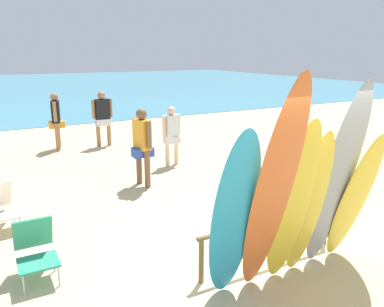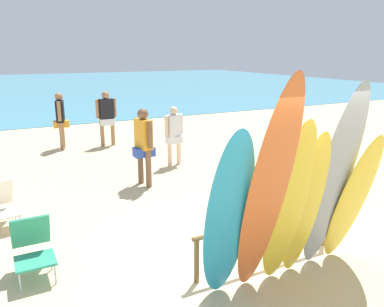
{
  "view_description": "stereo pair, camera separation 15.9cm",
  "coord_description": "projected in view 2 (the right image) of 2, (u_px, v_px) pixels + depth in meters",
  "views": [
    {
      "loc": [
        -3.29,
        -3.83,
        2.93
      ],
      "look_at": [
        0.0,
        2.35,
        1.06
      ],
      "focal_mm": 35.68,
      "sensor_mm": 36.0,
      "label": 1
    },
    {
      "loc": [
        -3.15,
        -3.9,
        2.93
      ],
      "look_at": [
        0.0,
        2.35,
        1.06
      ],
      "focal_mm": 35.68,
      "sensor_mm": 36.0,
      "label": 2
    }
  ],
  "objects": [
    {
      "name": "beachgoer_photographing",
      "position": [
        60.0,
        117.0,
        11.69
      ],
      "size": [
        0.45,
        0.64,
        1.73
      ],
      "rotation": [
        0.0,
        0.0,
        1.35
      ],
      "color": "#9E704C",
      "rests_on": "ground"
    },
    {
      "name": "surfboard_orange_1",
      "position": [
        268.0,
        193.0,
        4.28
      ],
      "size": [
        0.57,
        0.87,
        2.77
      ],
      "primitive_type": "ellipsoid",
      "rotation": [
        0.28,
        0.0,
        -0.04
      ],
      "color": "orange",
      "rests_on": "ground"
    },
    {
      "name": "beachgoer_midbeach",
      "position": [
        289.0,
        153.0,
        7.58
      ],
      "size": [
        0.64,
        0.28,
        1.71
      ],
      "rotation": [
        0.0,
        0.0,
        3.28
      ],
      "color": "beige",
      "rests_on": "ground"
    },
    {
      "name": "beach_chair_red",
      "position": [
        33.0,
        245.0,
        5.08
      ],
      "size": [
        0.51,
        0.7,
        0.81
      ],
      "rotation": [
        0.0,
        0.0,
        0.01
      ],
      "color": "#B7B7BC",
      "rests_on": "ground"
    },
    {
      "name": "beach_chair_blue",
      "position": [
        0.0,
        204.0,
        6.49
      ],
      "size": [
        0.62,
        0.78,
        0.81
      ],
      "rotation": [
        0.0,
        0.0,
        0.18
      ],
      "color": "#B7B7BC",
      "rests_on": "ground"
    },
    {
      "name": "beachgoer_near_rack",
      "position": [
        174.0,
        132.0,
        9.96
      ],
      "size": [
        0.57,
        0.3,
        1.57
      ],
      "rotation": [
        0.0,
        0.0,
        3.42
      ],
      "color": "beige",
      "rests_on": "ground"
    },
    {
      "name": "beachgoer_strolling",
      "position": [
        107.0,
        115.0,
        12.04
      ],
      "size": [
        0.66,
        0.28,
        1.74
      ],
      "rotation": [
        0.0,
        0.0,
        3.21
      ],
      "color": "#9E704C",
      "rests_on": "ground"
    },
    {
      "name": "surfboard_rack",
      "position": [
        267.0,
        230.0,
        5.36
      ],
      "size": [
        2.35,
        0.07,
        0.66
      ],
      "color": "brown",
      "rests_on": "ground"
    },
    {
      "name": "surfboard_yellow_2",
      "position": [
        288.0,
        206.0,
        4.59
      ],
      "size": [
        0.58,
        0.7,
        2.25
      ],
      "primitive_type": "ellipsoid",
      "rotation": [
        0.26,
        0.0,
        -0.1
      ],
      "color": "yellow",
      "rests_on": "ground"
    },
    {
      "name": "surfboard_yellow_5",
      "position": [
        352.0,
        200.0,
        5.17
      ],
      "size": [
        0.56,
        0.68,
        1.96
      ],
      "primitive_type": "ellipsoid",
      "rotation": [
        0.3,
        0.0,
        0.0
      ],
      "color": "yellow",
      "rests_on": "ground"
    },
    {
      "name": "surfboard_grey_4",
      "position": [
        334.0,
        181.0,
        4.89
      ],
      "size": [
        0.6,
        0.76,
        2.64
      ],
      "primitive_type": "ellipsoid",
      "rotation": [
        0.25,
        0.0,
        -0.07
      ],
      "color": "#999EA3",
      "rests_on": "ground"
    },
    {
      "name": "beachgoer_by_water",
      "position": [
        144.0,
        142.0,
        8.4
      ],
      "size": [
        0.45,
        0.65,
        1.75
      ],
      "rotation": [
        0.0,
        0.0,
        1.76
      ],
      "color": "brown",
      "rests_on": "ground"
    },
    {
      "name": "ground",
      "position": [
        78.0,
        117.0,
        17.57
      ],
      "size": [
        60.0,
        60.0,
        0.0
      ],
      "primitive_type": "plane",
      "color": "#D3BC8C"
    },
    {
      "name": "ocean_water",
      "position": [
        38.0,
        86.0,
        33.21
      ],
      "size": [
        60.0,
        40.0,
        0.02
      ],
      "primitive_type": "cube",
      "color": "teal",
      "rests_on": "ground"
    },
    {
      "name": "surfboard_yellow_3",
      "position": [
        305.0,
        206.0,
        4.84
      ],
      "size": [
        0.52,
        0.55,
        2.05
      ],
      "primitive_type": "ellipsoid",
      "rotation": [
        0.22,
        0.0,
        -0.02
      ],
      "color": "yellow",
      "rests_on": "ground"
    },
    {
      "name": "surfboard_teal_0",
      "position": [
        228.0,
        218.0,
        4.33
      ],
      "size": [
        0.62,
        0.61,
        2.19
      ],
      "primitive_type": "ellipsoid",
      "rotation": [
        0.23,
        0.0,
        -0.07
      ],
      "color": "#289EC6",
      "rests_on": "ground"
    }
  ]
}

